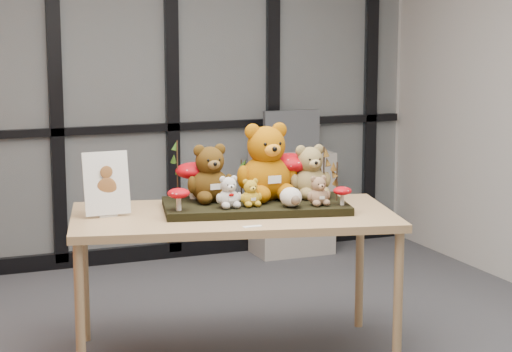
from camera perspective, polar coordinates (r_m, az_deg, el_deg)
name	(u,v)px	position (r m, az deg, el deg)	size (l,w,h in m)	color
room_shell	(227,60)	(4.75, -1.79, 7.18)	(5.00, 5.00, 5.00)	beige
glass_partition	(115,81)	(7.13, -8.68, 5.79)	(4.90, 0.06, 2.78)	#2D383F
display_table	(233,224)	(5.12, -1.41, -3.00)	(1.92, 1.26, 0.83)	tan
diorama_tray	(255,206)	(5.19, -0.06, -1.86)	(1.01, 0.51, 0.04)	black
bear_pooh_yellow	(266,157)	(5.24, 0.61, 1.16)	(0.37, 0.33, 0.48)	#A55B04
bear_brown_medium	(210,170)	(5.19, -2.87, 0.38)	(0.27, 0.25, 0.36)	#472E0C
bear_tan_back	(310,168)	(5.32, 3.31, 0.48)	(0.25, 0.23, 0.33)	olive
bear_small_yellow	(250,191)	(5.06, -0.34, -0.94)	(0.13, 0.12, 0.17)	gold
bear_white_bow	(228,190)	(5.02, -1.71, -0.87)	(0.15, 0.13, 0.19)	silver
bear_beige_small	(318,189)	(5.10, 3.86, -0.80)	(0.14, 0.13, 0.18)	#936C4E
plush_cream_hedgehog	(291,196)	(5.04, 2.16, -1.25)	(0.09, 0.08, 0.12)	silver
mushroom_back_left	(194,179)	(5.28, -3.85, -0.17)	(0.21, 0.21, 0.23)	#A8050D
mushroom_back_right	(290,172)	(5.36, 2.10, 0.23)	(0.25, 0.25, 0.27)	#A8050D
mushroom_front_left	(179,198)	(4.97, -4.78, -1.37)	(0.12, 0.12, 0.13)	#A8050D
mushroom_front_right	(342,195)	(5.12, 5.34, -1.17)	(0.10, 0.10, 0.11)	#A8050D
sprig_green_far_left	(177,170)	(5.24, -4.86, 0.35)	(0.05, 0.05, 0.34)	black
sprig_green_mid_left	(197,176)	(5.31, -3.65, 0.01)	(0.05, 0.05, 0.25)	black
sprig_dry_far_right	(324,172)	(5.34, 4.20, 0.27)	(0.05, 0.05, 0.29)	brown
sprig_dry_mid_right	(337,181)	(5.23, 5.00, -0.33)	(0.05, 0.05, 0.22)	brown
sprig_green_centre	(241,178)	(5.35, -0.91, -0.11)	(0.05, 0.05, 0.21)	black
sign_holder	(107,186)	(5.06, -9.18, -0.60)	(0.25, 0.08, 0.35)	silver
label_card	(252,226)	(4.78, -0.22, -3.12)	(0.10, 0.03, 0.00)	white
cabinet	(292,203)	(7.49, 2.23, -1.66)	(0.62, 0.36, 0.83)	#A39B91
monitor	(292,131)	(7.42, 2.20, 2.78)	(0.47, 0.05, 0.34)	#52555A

